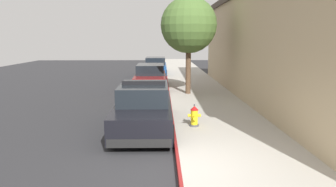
% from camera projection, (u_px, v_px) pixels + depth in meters
% --- Properties ---
extents(ground_plane, '(29.26, 60.00, 0.20)m').
position_uv_depth(ground_plane, '(93.00, 98.00, 17.13)').
color(ground_plane, '#2B2B2D').
extents(sidewalk_pavement, '(3.44, 60.00, 0.17)m').
position_uv_depth(sidewalk_pavement, '(201.00, 94.00, 17.21)').
color(sidewalk_pavement, '#ADA89E').
rests_on(sidewalk_pavement, ground).
extents(curb_painted_edge, '(0.08, 60.00, 0.17)m').
position_uv_depth(curb_painted_edge, '(169.00, 94.00, 17.18)').
color(curb_painted_edge, maroon).
rests_on(curb_painted_edge, ground).
extents(storefront_building, '(5.43, 20.97, 5.62)m').
position_uv_depth(storefront_building, '(291.00, 45.00, 15.42)').
color(storefront_building, tan).
rests_on(storefront_building, ground).
extents(police_cruiser, '(1.94, 4.84, 1.68)m').
position_uv_depth(police_cruiser, '(144.00, 108.00, 10.64)').
color(police_cruiser, black).
rests_on(police_cruiser, ground).
extents(parked_car_silver_ahead, '(1.94, 4.84, 1.56)m').
position_uv_depth(parked_car_silver_ahead, '(150.00, 78.00, 19.19)').
color(parked_car_silver_ahead, maroon).
rests_on(parked_car_silver_ahead, ground).
extents(parked_car_dark_far, '(1.94, 4.84, 1.56)m').
position_uv_depth(parked_car_dark_far, '(156.00, 67.00, 26.85)').
color(parked_car_dark_far, navy).
rests_on(parked_car_dark_far, ground).
extents(fire_hydrant, '(0.44, 0.40, 0.76)m').
position_uv_depth(fire_hydrant, '(194.00, 116.00, 10.48)').
color(fire_hydrant, '#4C4C51').
rests_on(fire_hydrant, sidewalk_pavement).
extents(street_tree, '(2.96, 2.96, 5.14)m').
position_uv_depth(street_tree, '(189.00, 25.00, 16.27)').
color(street_tree, brown).
rests_on(street_tree, sidewalk_pavement).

